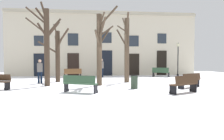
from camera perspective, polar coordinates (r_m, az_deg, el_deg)
ground_plane at (r=14.93m, az=0.84°, el=-3.89°), size 32.89×32.89×0.00m
building_facade at (r=24.12m, az=-2.14°, el=6.95°), size 20.55×0.60×6.95m
tree_left_of_center at (r=17.49m, az=-13.86°, el=4.08°), size 2.31×2.26×4.32m
tree_near_facade at (r=15.01m, az=-16.53°, el=6.76°), size 2.21×1.89×5.58m
tree_center at (r=16.73m, az=3.76°, el=5.75°), size 0.96×2.35×5.08m
tree_foreground at (r=14.59m, az=-3.11°, el=6.37°), size 1.61×1.80×5.25m
streetlamp at (r=24.34m, az=16.64°, el=3.62°), size 0.30×0.30×3.52m
litter_bin at (r=13.09m, az=5.76°, el=-3.05°), size 0.44×0.44×0.80m
bench_by_litter_bin at (r=14.23m, az=19.46°, el=-2.45°), size 1.79×1.37×0.89m
bench_near_center_tree at (r=11.50m, az=-8.23°, el=-3.46°), size 1.82×1.17×0.91m
bench_far_corner at (r=20.31m, az=-10.09°, el=-0.89°), size 1.65×0.79×0.90m
bench_facing_shops at (r=11.81m, az=18.19°, el=-3.45°), size 1.75×1.20×0.92m
bench_back_to_back_left at (r=22.55m, az=12.43°, el=-0.57°), size 1.65×1.37×0.93m
person_strolling at (r=16.69m, az=-18.09°, el=-0.03°), size 0.41×0.29×1.72m
person_by_shop_door at (r=21.52m, az=-2.70°, el=0.81°), size 0.39×0.24×1.81m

